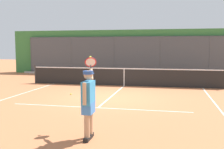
{
  "coord_description": "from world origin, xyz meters",
  "views": [
    {
      "loc": [
        -2.4,
        10.7,
        2.1
      ],
      "look_at": [
        -0.25,
        0.71,
        1.05
      ],
      "focal_mm": 43.09,
      "sensor_mm": 36.0,
      "label": 1
    }
  ],
  "objects": [
    {
      "name": "tennis_player",
      "position": [
        -0.62,
        4.97,
        0.91
      ],
      "size": [
        0.47,
        1.34,
        1.87
      ],
      "rotation": [
        0.0,
        0.0,
        -1.57
      ],
      "color": "black",
      "rests_on": "ground"
    },
    {
      "name": "court_line_markings",
      "position": [
        0.0,
        2.18,
        0.0
      ],
      "size": [
        8.22,
        9.93,
        0.01
      ],
      "color": "white",
      "rests_on": "ground"
    },
    {
      "name": "fence_backdrop",
      "position": [
        0.0,
        -9.7,
        1.68
      ],
      "size": [
        20.04,
        1.37,
        3.39
      ],
      "color": "#474C51",
      "rests_on": "ground"
    },
    {
      "name": "ground_plane",
      "position": [
        0.0,
        0.0,
        0.0
      ],
      "size": [
        60.0,
        60.0,
        0.0
      ],
      "primitive_type": "plane",
      "color": "#B76B42"
    },
    {
      "name": "tennis_net",
      "position": [
        0.0,
        -3.56,
        0.49
      ],
      "size": [
        10.56,
        0.09,
        1.07
      ],
      "color": "#2D2D2D",
      "rests_on": "ground"
    },
    {
      "name": "tennis_ball_near_baseline",
      "position": [
        1.83,
        -0.34,
        0.03
      ],
      "size": [
        0.07,
        0.07,
        0.07
      ],
      "primitive_type": "sphere",
      "color": "#D6E042",
      "rests_on": "ground"
    }
  ]
}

